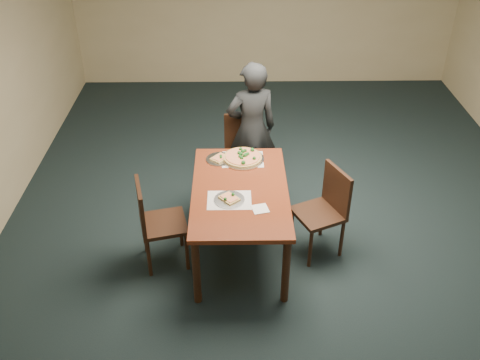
{
  "coord_description": "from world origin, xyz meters",
  "views": [
    {
      "loc": [
        -0.54,
        -4.41,
        3.59
      ],
      "look_at": [
        -0.47,
        -0.28,
        0.85
      ],
      "focal_mm": 40.0,
      "sensor_mm": 36.0,
      "label": 1
    }
  ],
  "objects_px": {
    "slice_plate_near": "(229,199)",
    "slice_plate_far": "(220,159)",
    "chair_left": "(155,220)",
    "chair_right": "(325,207)",
    "diner": "(251,129)",
    "pizza_pan": "(243,157)",
    "chair_far": "(242,151)",
    "dining_table": "(240,197)"
  },
  "relations": [
    {
      "from": "slice_plate_near",
      "to": "slice_plate_far",
      "type": "relative_size",
      "value": 1.0
    },
    {
      "from": "chair_left",
      "to": "slice_plate_near",
      "type": "distance_m",
      "value": 0.74
    },
    {
      "from": "chair_right",
      "to": "diner",
      "type": "distance_m",
      "value": 1.32
    },
    {
      "from": "pizza_pan",
      "to": "slice_plate_far",
      "type": "distance_m",
      "value": 0.24
    },
    {
      "from": "pizza_pan",
      "to": "slice_plate_far",
      "type": "bearing_deg",
      "value": -179.75
    },
    {
      "from": "diner",
      "to": "slice_plate_far",
      "type": "distance_m",
      "value": 0.68
    },
    {
      "from": "chair_far",
      "to": "chair_left",
      "type": "relative_size",
      "value": 1.0
    },
    {
      "from": "chair_left",
      "to": "pizza_pan",
      "type": "relative_size",
      "value": 2.1
    },
    {
      "from": "diner",
      "to": "dining_table",
      "type": "bearing_deg",
      "value": 69.1
    },
    {
      "from": "dining_table",
      "to": "slice_plate_far",
      "type": "height_order",
      "value": "slice_plate_far"
    },
    {
      "from": "dining_table",
      "to": "pizza_pan",
      "type": "xyz_separation_m",
      "value": [
        0.04,
        0.53,
        0.12
      ]
    },
    {
      "from": "dining_table",
      "to": "slice_plate_near",
      "type": "xyz_separation_m",
      "value": [
        -0.1,
        -0.18,
        0.11
      ]
    },
    {
      "from": "pizza_pan",
      "to": "dining_table",
      "type": "bearing_deg",
      "value": -94.06
    },
    {
      "from": "diner",
      "to": "chair_right",
      "type": "bearing_deg",
      "value": 108.46
    },
    {
      "from": "pizza_pan",
      "to": "slice_plate_near",
      "type": "xyz_separation_m",
      "value": [
        -0.14,
        -0.71,
        -0.01
      ]
    },
    {
      "from": "diner",
      "to": "slice_plate_near",
      "type": "bearing_deg",
      "value": 65.81
    },
    {
      "from": "dining_table",
      "to": "diner",
      "type": "xyz_separation_m",
      "value": [
        0.14,
        1.12,
        0.12
      ]
    },
    {
      "from": "pizza_pan",
      "to": "slice_plate_near",
      "type": "height_order",
      "value": "pizza_pan"
    },
    {
      "from": "chair_far",
      "to": "diner",
      "type": "distance_m",
      "value": 0.29
    },
    {
      "from": "chair_left",
      "to": "chair_right",
      "type": "xyz_separation_m",
      "value": [
        1.63,
        0.18,
        0.0
      ]
    },
    {
      "from": "pizza_pan",
      "to": "slice_plate_far",
      "type": "xyz_separation_m",
      "value": [
        -0.24,
        -0.0,
        -0.01
      ]
    },
    {
      "from": "slice_plate_far",
      "to": "chair_far",
      "type": "bearing_deg",
      "value": 67.53
    },
    {
      "from": "dining_table",
      "to": "chair_far",
      "type": "bearing_deg",
      "value": 87.85
    },
    {
      "from": "pizza_pan",
      "to": "chair_left",
      "type": "bearing_deg",
      "value": -140.78
    },
    {
      "from": "chair_left",
      "to": "diner",
      "type": "relative_size",
      "value": 0.58
    },
    {
      "from": "chair_far",
      "to": "slice_plate_near",
      "type": "xyz_separation_m",
      "value": [
        -0.14,
        -1.29,
        0.25
      ]
    },
    {
      "from": "dining_table",
      "to": "chair_far",
      "type": "height_order",
      "value": "chair_far"
    },
    {
      "from": "chair_right",
      "to": "diner",
      "type": "relative_size",
      "value": 0.58
    },
    {
      "from": "slice_plate_near",
      "to": "slice_plate_far",
      "type": "bearing_deg",
      "value": 97.88
    },
    {
      "from": "slice_plate_far",
      "to": "chair_left",
      "type": "bearing_deg",
      "value": -131.42
    },
    {
      "from": "dining_table",
      "to": "chair_far",
      "type": "xyz_separation_m",
      "value": [
        0.04,
        1.11,
        -0.14
      ]
    },
    {
      "from": "chair_far",
      "to": "chair_left",
      "type": "xyz_separation_m",
      "value": [
        -0.84,
        -1.26,
        0.0
      ]
    },
    {
      "from": "chair_far",
      "to": "chair_right",
      "type": "xyz_separation_m",
      "value": [
        0.79,
        -1.08,
        0.0
      ]
    },
    {
      "from": "chair_right",
      "to": "pizza_pan",
      "type": "height_order",
      "value": "chair_right"
    },
    {
      "from": "dining_table",
      "to": "pizza_pan",
      "type": "distance_m",
      "value": 0.54
    },
    {
      "from": "chair_far",
      "to": "diner",
      "type": "bearing_deg",
      "value": 10.3
    },
    {
      "from": "chair_far",
      "to": "chair_left",
      "type": "height_order",
      "value": "same"
    },
    {
      "from": "chair_far",
      "to": "pizza_pan",
      "type": "xyz_separation_m",
      "value": [
        -0.0,
        -0.58,
        0.26
      ]
    },
    {
      "from": "diner",
      "to": "pizza_pan",
      "type": "relative_size",
      "value": 3.6
    },
    {
      "from": "chair_far",
      "to": "chair_right",
      "type": "bearing_deg",
      "value": -49.6
    },
    {
      "from": "chair_far",
      "to": "diner",
      "type": "height_order",
      "value": "diner"
    },
    {
      "from": "pizza_pan",
      "to": "diner",
      "type": "bearing_deg",
      "value": 79.72
    }
  ]
}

